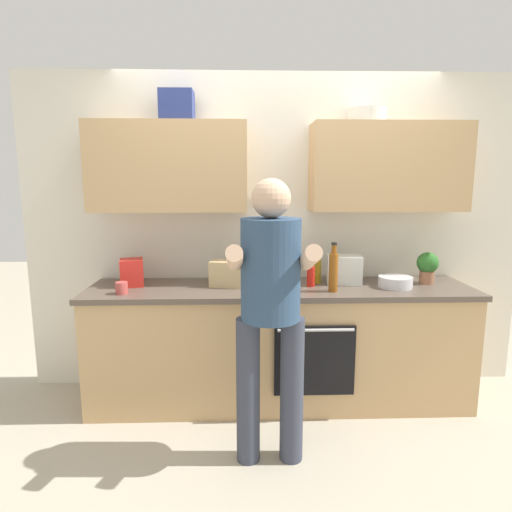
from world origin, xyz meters
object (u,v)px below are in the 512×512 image
(grocery_bag_bread, at_px, (227,274))
(mixing_bowl, at_px, (395,282))
(bottle_water, at_px, (246,270))
(bottle_oil, at_px, (317,271))
(potted_herb, at_px, (427,266))
(cup_ceramic, at_px, (122,288))
(person_standing, at_px, (271,300))
(bottle_syrup, at_px, (333,271))
(bottle_hotsauce, at_px, (311,276))
(grocery_bag_produce, at_px, (344,269))
(bottle_soy, at_px, (284,269))
(grocery_bag_crisps, at_px, (132,272))

(grocery_bag_bread, bearing_deg, mixing_bowl, -3.35)
(bottle_water, relative_size, bottle_oil, 0.93)
(mixing_bowl, xyz_separation_m, potted_herb, (0.28, 0.11, 0.10))
(cup_ceramic, height_order, mixing_bowl, cup_ceramic)
(person_standing, distance_m, bottle_oil, 0.93)
(cup_ceramic, distance_m, mixing_bowl, 1.97)
(bottle_water, height_order, potted_herb, potted_herb)
(person_standing, relative_size, bottle_syrup, 4.79)
(person_standing, xyz_separation_m, bottle_oil, (0.41, 0.83, -0.00))
(bottle_hotsauce, distance_m, grocery_bag_bread, 0.62)
(grocery_bag_produce, bearing_deg, mixing_bowl, -22.53)
(bottle_water, relative_size, bottle_hotsauce, 1.07)
(bottle_syrup, relative_size, mixing_bowl, 1.43)
(bottle_hotsauce, xyz_separation_m, cup_ceramic, (-1.35, -0.18, -0.04))
(bottle_syrup, bearing_deg, bottle_hotsauce, 130.04)
(bottle_syrup, relative_size, grocery_bag_produce, 1.36)
(bottle_oil, bearing_deg, bottle_syrup, -75.29)
(bottle_hotsauce, relative_size, grocery_bag_produce, 0.84)
(bottle_soy, xyz_separation_m, grocery_bag_produce, (0.45, -0.11, 0.02))
(grocery_bag_produce, distance_m, grocery_bag_crisps, 1.60)
(cup_ceramic, height_order, grocery_bag_crisps, grocery_bag_crisps)
(bottle_syrup, distance_m, potted_herb, 0.80)
(bottle_hotsauce, relative_size, grocery_bag_crisps, 1.07)
(bottle_oil, distance_m, potted_herb, 0.84)
(cup_ceramic, bearing_deg, person_standing, -28.91)
(bottle_syrup, relative_size, cup_ceramic, 4.17)
(bottle_soy, xyz_separation_m, cup_ceramic, (-1.17, -0.38, -0.05))
(person_standing, distance_m, grocery_bag_bread, 0.80)
(person_standing, xyz_separation_m, mixing_bowl, (0.97, 0.68, -0.06))
(bottle_water, xyz_separation_m, grocery_bag_bread, (-0.15, -0.15, 0.00))
(bottle_syrup, height_order, potted_herb, bottle_syrup)
(bottle_oil, relative_size, bottle_syrup, 0.71)
(potted_herb, xyz_separation_m, grocery_bag_crisps, (-2.24, -0.00, -0.04))
(bottle_oil, xyz_separation_m, grocery_bag_produce, (0.21, -0.00, 0.01))
(bottle_water, xyz_separation_m, potted_herb, (1.38, -0.11, 0.04))
(bottle_water, relative_size, mixing_bowl, 0.94)
(bottle_oil, xyz_separation_m, grocery_bag_bread, (-0.69, -0.08, -0.00))
(potted_herb, relative_size, grocery_bag_crisps, 1.19)
(bottle_oil, xyz_separation_m, cup_ceramic, (-1.41, -0.28, -0.06))
(bottle_soy, height_order, potted_herb, potted_herb)
(bottle_oil, height_order, bottle_syrup, bottle_syrup)
(bottle_syrup, relative_size, grocery_bag_crisps, 1.74)
(bottle_water, xyz_separation_m, grocery_bag_produce, (0.75, -0.08, 0.01))
(grocery_bag_crisps, bearing_deg, bottle_syrup, -8.58)
(person_standing, distance_m, bottle_hotsauce, 0.81)
(bottle_syrup, bearing_deg, bottle_soy, 130.52)
(grocery_bag_crisps, relative_size, grocery_bag_bread, 0.84)
(mixing_bowl, bearing_deg, bottle_water, 168.66)
(bottle_water, height_order, grocery_bag_produce, bottle_water)
(bottle_hotsauce, xyz_separation_m, bottle_syrup, (0.13, -0.16, 0.07))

